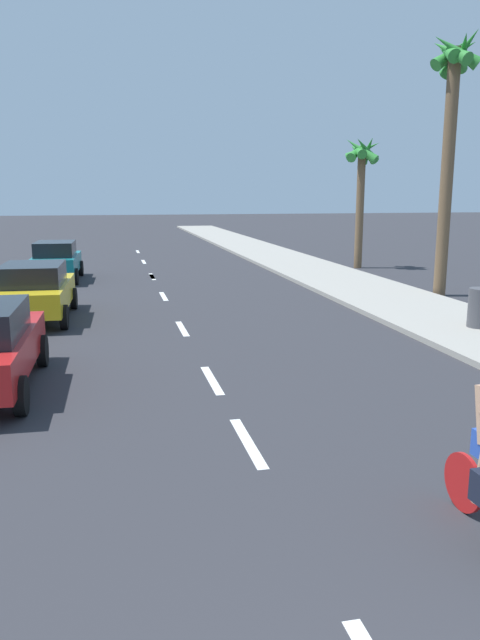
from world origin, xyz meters
TOP-DOWN VIEW (x-y plane):
  - ground_plane at (0.00, 20.00)m, footprint 160.00×160.00m
  - sidewalk_strip at (7.13, 22.00)m, footprint 3.60×80.00m
  - lane_stripe_2 at (0.00, 6.79)m, footprint 0.16×1.80m
  - lane_stripe_3 at (0.00, 9.78)m, footprint 0.16×1.80m
  - lane_stripe_4 at (0.00, 14.33)m, footprint 0.16×1.80m
  - lane_stripe_5 at (0.00, 19.51)m, footprint 0.16×1.80m
  - lane_stripe_6 at (0.00, 24.48)m, footprint 0.16×1.80m
  - lane_stripe_7 at (0.00, 24.80)m, footprint 0.16×1.80m
  - lane_stripe_8 at (0.00, 30.42)m, footprint 0.16×1.80m
  - lane_stripe_9 at (0.00, 36.10)m, footprint 0.16×1.80m
  - parked_car_yellow at (-3.81, 16.35)m, footprint 2.09×4.31m
  - parked_car_teal at (-3.81, 24.23)m, footprint 1.96×4.00m
  - palm_tree_mid at (9.25, 17.66)m, footprint 1.74×1.94m
  - palm_tree_far at (9.66, 25.69)m, footprint 1.81×1.76m
  - trash_bin_near at (7.26, 12.32)m, footprint 0.60×0.60m

SIDE VIEW (x-z plane):
  - ground_plane at x=0.00m, z-range 0.00..0.00m
  - lane_stripe_2 at x=0.00m, z-range 0.00..0.01m
  - lane_stripe_3 at x=0.00m, z-range 0.00..0.01m
  - lane_stripe_4 at x=0.00m, z-range 0.00..0.01m
  - lane_stripe_5 at x=0.00m, z-range 0.00..0.01m
  - lane_stripe_6 at x=0.00m, z-range 0.00..0.01m
  - lane_stripe_7 at x=0.00m, z-range 0.00..0.01m
  - lane_stripe_8 at x=0.00m, z-range 0.00..0.01m
  - lane_stripe_9 at x=0.00m, z-range 0.00..0.01m
  - sidewalk_strip at x=7.13m, z-range 0.00..0.14m
  - trash_bin_near at x=7.26m, z-range 0.14..1.12m
  - parked_car_teal at x=-3.81m, z-range 0.05..1.62m
  - parked_car_yellow at x=-3.81m, z-range 0.05..1.62m
  - palm_tree_far at x=9.66m, z-range 1.59..7.65m
  - palm_tree_mid at x=9.25m, z-range 2.05..10.64m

